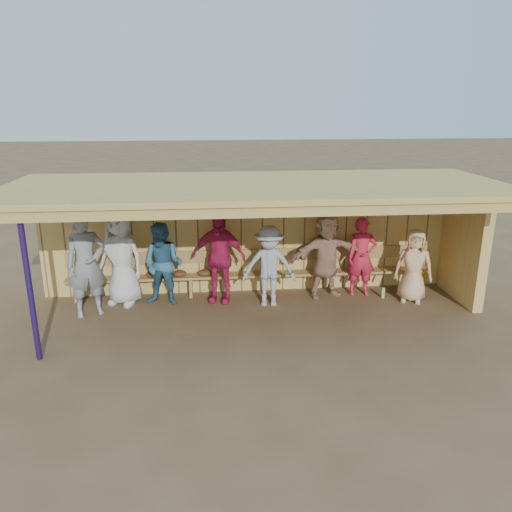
{
  "coord_description": "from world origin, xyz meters",
  "views": [
    {
      "loc": [
        -0.88,
        -8.72,
        3.88
      ],
      "look_at": [
        0.0,
        0.35,
        1.05
      ],
      "focal_mm": 35.0,
      "sensor_mm": 36.0,
      "label": 1
    }
  ],
  "objects_px": {
    "player_c": "(163,265)",
    "bench": "(252,269)",
    "player_g": "(362,257)",
    "player_h": "(414,266)",
    "player_a": "(86,265)",
    "player_b": "(121,257)",
    "player_f": "(326,254)",
    "player_e": "(269,266)",
    "player_d": "(219,257)"
  },
  "relations": [
    {
      "from": "player_a",
      "to": "player_e",
      "type": "distance_m",
      "value": 3.44
    },
    {
      "from": "player_f",
      "to": "player_g",
      "type": "distance_m",
      "value": 0.75
    },
    {
      "from": "player_b",
      "to": "player_g",
      "type": "height_order",
      "value": "player_b"
    },
    {
      "from": "player_d",
      "to": "bench",
      "type": "relative_size",
      "value": 0.24
    },
    {
      "from": "player_a",
      "to": "player_d",
      "type": "relative_size",
      "value": 1.07
    },
    {
      "from": "player_c",
      "to": "player_g",
      "type": "relative_size",
      "value": 1.01
    },
    {
      "from": "player_b",
      "to": "player_e",
      "type": "distance_m",
      "value": 2.91
    },
    {
      "from": "player_b",
      "to": "bench",
      "type": "bearing_deg",
      "value": 30.95
    },
    {
      "from": "player_c",
      "to": "player_e",
      "type": "xyz_separation_m",
      "value": [
        2.06,
        -0.21,
        -0.02
      ]
    },
    {
      "from": "player_c",
      "to": "bench",
      "type": "xyz_separation_m",
      "value": [
        1.79,
        0.46,
        -0.3
      ]
    },
    {
      "from": "player_d",
      "to": "player_e",
      "type": "height_order",
      "value": "player_d"
    },
    {
      "from": "player_a",
      "to": "player_c",
      "type": "relative_size",
      "value": 1.19
    },
    {
      "from": "player_g",
      "to": "bench",
      "type": "bearing_deg",
      "value": 175.41
    },
    {
      "from": "player_a",
      "to": "player_b",
      "type": "bearing_deg",
      "value": 19.18
    },
    {
      "from": "player_b",
      "to": "player_e",
      "type": "relative_size",
      "value": 1.19
    },
    {
      "from": "player_f",
      "to": "player_g",
      "type": "bearing_deg",
      "value": -14.32
    },
    {
      "from": "player_f",
      "to": "bench",
      "type": "bearing_deg",
      "value": 154.06
    },
    {
      "from": "player_c",
      "to": "bench",
      "type": "relative_size",
      "value": 0.22
    },
    {
      "from": "player_c",
      "to": "player_h",
      "type": "distance_m",
      "value": 4.97
    },
    {
      "from": "player_c",
      "to": "player_f",
      "type": "height_order",
      "value": "player_f"
    },
    {
      "from": "player_a",
      "to": "player_b",
      "type": "height_order",
      "value": "player_a"
    },
    {
      "from": "player_c",
      "to": "player_e",
      "type": "bearing_deg",
      "value": 11.3
    },
    {
      "from": "player_f",
      "to": "player_e",
      "type": "bearing_deg",
      "value": -177.64
    },
    {
      "from": "player_a",
      "to": "bench",
      "type": "xyz_separation_m",
      "value": [
        3.17,
        0.81,
        -0.47
      ]
    },
    {
      "from": "player_g",
      "to": "bench",
      "type": "xyz_separation_m",
      "value": [
        -2.23,
        0.31,
        -0.29
      ]
    },
    {
      "from": "player_b",
      "to": "player_c",
      "type": "relative_size",
      "value": 1.15
    },
    {
      "from": "player_h",
      "to": "player_f",
      "type": "bearing_deg",
      "value": -172.41
    },
    {
      "from": "player_e",
      "to": "player_h",
      "type": "relative_size",
      "value": 1.08
    },
    {
      "from": "player_a",
      "to": "player_c",
      "type": "bearing_deg",
      "value": -8.91
    },
    {
      "from": "player_h",
      "to": "bench",
      "type": "xyz_separation_m",
      "value": [
        -3.17,
        0.75,
        -0.22
      ]
    },
    {
      "from": "player_d",
      "to": "player_c",
      "type": "bearing_deg",
      "value": -158.55
    },
    {
      "from": "player_a",
      "to": "player_e",
      "type": "bearing_deg",
      "value": -20.94
    },
    {
      "from": "player_c",
      "to": "player_b",
      "type": "bearing_deg",
      "value": -173.11
    },
    {
      "from": "player_e",
      "to": "player_g",
      "type": "distance_m",
      "value": 2.0
    },
    {
      "from": "player_e",
      "to": "player_f",
      "type": "relative_size",
      "value": 0.9
    },
    {
      "from": "player_h",
      "to": "player_b",
      "type": "bearing_deg",
      "value": -162.11
    },
    {
      "from": "player_c",
      "to": "bench",
      "type": "height_order",
      "value": "player_c"
    },
    {
      "from": "player_c",
      "to": "player_g",
      "type": "distance_m",
      "value": 4.02
    },
    {
      "from": "bench",
      "to": "player_f",
      "type": "bearing_deg",
      "value": -11.62
    },
    {
      "from": "player_g",
      "to": "player_h",
      "type": "distance_m",
      "value": 1.04
    },
    {
      "from": "player_c",
      "to": "player_g",
      "type": "xyz_separation_m",
      "value": [
        4.02,
        0.15,
        -0.01
      ]
    },
    {
      "from": "player_c",
      "to": "player_g",
      "type": "height_order",
      "value": "player_c"
    },
    {
      "from": "player_h",
      "to": "player_g",
      "type": "bearing_deg",
      "value": 177.11
    },
    {
      "from": "player_c",
      "to": "bench",
      "type": "distance_m",
      "value": 1.87
    },
    {
      "from": "player_b",
      "to": "player_g",
      "type": "bearing_deg",
      "value": 24.29
    },
    {
      "from": "player_a",
      "to": "player_e",
      "type": "relative_size",
      "value": 1.23
    },
    {
      "from": "player_c",
      "to": "player_d",
      "type": "xyz_separation_m",
      "value": [
        1.08,
        0.08,
        0.09
      ]
    },
    {
      "from": "player_h",
      "to": "bench",
      "type": "relative_size",
      "value": 0.2
    },
    {
      "from": "player_e",
      "to": "player_f",
      "type": "bearing_deg",
      "value": 22.47
    },
    {
      "from": "player_a",
      "to": "player_g",
      "type": "bearing_deg",
      "value": -17.91
    }
  ]
}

